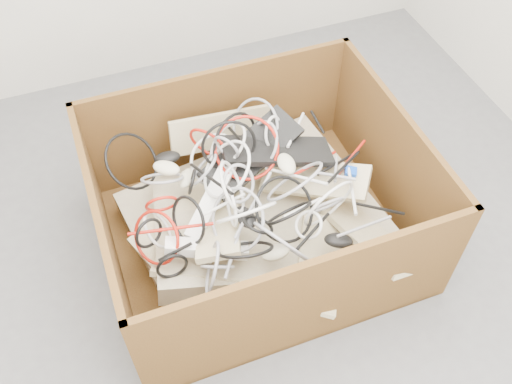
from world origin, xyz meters
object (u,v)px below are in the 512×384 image
object	(u,v)px
cardboard_box	(254,222)
power_strip_right	(207,248)
vga_plug	(351,171)
power_strip_left	(211,201)

from	to	relation	value
cardboard_box	power_strip_right	world-z (taller)	cardboard_box
cardboard_box	vga_plug	size ratio (longest dim) A/B	26.80
power_strip_left	vga_plug	xyz separation A→B (m)	(0.55, -0.06, 0.01)
power_strip_left	vga_plug	distance (m)	0.55
cardboard_box	vga_plug	bearing A→B (deg)	-9.00
power_strip_left	power_strip_right	size ratio (longest dim) A/B	1.11
vga_plug	cardboard_box	bearing A→B (deg)	-160.89
power_strip_left	vga_plug	size ratio (longest dim) A/B	7.31
power_strip_left	power_strip_right	bearing A→B (deg)	-158.20
cardboard_box	power_strip_right	bearing A→B (deg)	-144.08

